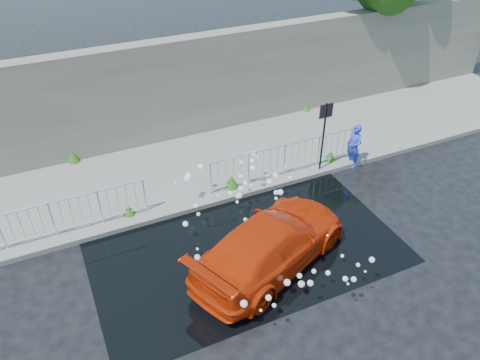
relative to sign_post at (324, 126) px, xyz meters
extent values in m
plane|color=black|center=(-4.20, -3.10, -1.72)|extent=(90.00, 90.00, 0.00)
cube|color=slate|center=(-4.20, 1.90, -1.65)|extent=(30.00, 4.00, 0.15)
cube|color=slate|center=(-4.20, -0.10, -1.64)|extent=(30.00, 0.25, 0.16)
cube|color=#5F5D50|center=(-4.20, 4.10, 0.18)|extent=(30.00, 0.60, 3.50)
cube|color=black|center=(-3.70, -2.10, -1.72)|extent=(8.00, 5.00, 0.01)
cylinder|color=black|center=(0.00, 0.00, -0.47)|extent=(0.06, 0.06, 2.50)
cube|color=black|center=(0.00, 0.00, 0.53)|extent=(0.45, 0.04, 0.45)
cylinder|color=#332114|center=(5.80, 5.10, 0.78)|extent=(0.36, 0.36, 5.00)
cylinder|color=silver|center=(-5.70, 0.25, -1.02)|extent=(0.05, 0.05, 1.10)
cylinder|color=silver|center=(-8.20, 0.25, -0.50)|extent=(5.00, 0.04, 0.04)
cylinder|color=silver|center=(-8.20, 0.25, -1.45)|extent=(5.00, 0.04, 0.04)
cylinder|color=silver|center=(-3.70, 0.25, -1.02)|extent=(0.05, 0.05, 1.10)
cylinder|color=silver|center=(1.30, 0.25, -1.02)|extent=(0.05, 0.05, 1.10)
cylinder|color=silver|center=(-1.20, 0.25, -0.50)|extent=(5.00, 0.04, 0.04)
cylinder|color=silver|center=(-1.20, 0.25, -1.45)|extent=(5.00, 0.04, 0.04)
cone|color=#205416|center=(-6.20, 0.30, -1.43)|extent=(0.36, 0.36, 0.28)
cone|color=#205416|center=(-3.00, 0.30, -1.38)|extent=(0.44, 0.44, 0.39)
cone|color=#205416|center=(0.60, 0.30, -1.40)|extent=(0.38, 0.38, 0.34)
cone|color=#205416|center=(-7.20, 3.80, -1.39)|extent=(0.42, 0.42, 0.36)
cone|color=#205416|center=(1.80, 3.80, -1.44)|extent=(0.34, 0.34, 0.26)
sphere|color=white|center=(-1.81, -1.57, -1.16)|extent=(0.17, 0.17, 0.17)
sphere|color=white|center=(-1.57, -0.47, -0.81)|extent=(0.06, 0.06, 0.06)
sphere|color=white|center=(-2.33, -1.32, -1.12)|extent=(0.10, 0.10, 0.10)
sphere|color=white|center=(-3.26, -0.86, -1.03)|extent=(0.17, 0.17, 0.17)
sphere|color=white|center=(-4.96, -1.96, -1.47)|extent=(0.07, 0.07, 0.07)
sphere|color=white|center=(-2.18, 0.25, -0.68)|extent=(0.07, 0.07, 0.07)
sphere|color=white|center=(-4.86, -0.09, -0.65)|extent=(0.07, 0.07, 0.07)
sphere|color=white|center=(-3.49, -0.73, -0.97)|extent=(0.12, 0.12, 0.12)
sphere|color=white|center=(-4.55, -0.78, -1.04)|extent=(0.13, 0.13, 0.13)
sphere|color=white|center=(-2.24, -1.13, -1.07)|extent=(0.14, 0.14, 0.14)
sphere|color=white|center=(-2.22, 0.36, -0.61)|extent=(0.16, 0.16, 0.16)
sphere|color=white|center=(-3.46, -1.14, -1.01)|extent=(0.09, 0.09, 0.09)
sphere|color=white|center=(-2.43, 0.06, -0.64)|extent=(0.13, 0.13, 0.13)
sphere|color=white|center=(-3.88, -0.79, -0.90)|extent=(0.08, 0.08, 0.08)
sphere|color=white|center=(-4.39, 0.22, -0.71)|extent=(0.17, 0.17, 0.17)
sphere|color=white|center=(-4.46, 0.12, -0.72)|extent=(0.17, 0.17, 0.17)
sphere|color=white|center=(-3.13, -0.64, -0.98)|extent=(0.14, 0.14, 0.14)
sphere|color=white|center=(-2.68, 0.28, -0.76)|extent=(0.14, 0.14, 0.14)
sphere|color=white|center=(-2.85, -0.77, -0.86)|extent=(0.08, 0.08, 0.08)
sphere|color=white|center=(-3.94, 0.41, -0.64)|extent=(0.16, 0.16, 0.16)
sphere|color=white|center=(-3.93, 0.45, -0.65)|extent=(0.10, 0.10, 0.10)
sphere|color=white|center=(-3.49, -1.73, -1.37)|extent=(0.12, 0.12, 0.12)
sphere|color=white|center=(-4.59, -1.09, -1.09)|extent=(0.11, 0.11, 0.11)
sphere|color=white|center=(-2.93, -0.20, -0.89)|extent=(0.12, 0.12, 0.12)
sphere|color=white|center=(-2.97, -0.62, -0.85)|extent=(0.14, 0.14, 0.14)
sphere|color=white|center=(-1.64, -0.88, -0.88)|extent=(0.11, 0.11, 0.11)
sphere|color=white|center=(-3.39, -0.98, -0.97)|extent=(0.09, 0.09, 0.09)
sphere|color=white|center=(-5.07, -2.23, -1.49)|extent=(0.16, 0.16, 0.16)
sphere|color=white|center=(-3.21, -1.80, -1.35)|extent=(0.14, 0.14, 0.14)
sphere|color=white|center=(-2.51, -0.16, -0.74)|extent=(0.16, 0.16, 0.16)
sphere|color=white|center=(-5.02, -1.25, -1.16)|extent=(0.16, 0.16, 0.16)
sphere|color=white|center=(-2.81, -1.87, -1.46)|extent=(0.08, 0.08, 0.08)
sphere|color=white|center=(-2.10, -1.15, -1.09)|extent=(0.17, 0.17, 0.17)
sphere|color=white|center=(-2.03, -0.70, -0.80)|extent=(0.15, 0.15, 0.15)
sphere|color=white|center=(-2.26, -0.62, -0.80)|extent=(0.08, 0.08, 0.08)
sphere|color=white|center=(-3.01, -2.08, -1.57)|extent=(0.10, 0.10, 0.10)
sphere|color=white|center=(-1.83, -2.23, -1.58)|extent=(0.07, 0.07, 0.07)
sphere|color=white|center=(-3.38, -1.50, -1.39)|extent=(0.11, 0.11, 0.11)
sphere|color=white|center=(-2.22, -0.69, -0.98)|extent=(0.15, 0.15, 0.15)
sphere|color=white|center=(-4.29, -4.84, -0.85)|extent=(0.10, 0.10, 0.10)
sphere|color=white|center=(-1.70, -3.72, -1.48)|extent=(0.09, 0.09, 0.09)
sphere|color=white|center=(-2.54, -5.01, -0.84)|extent=(0.06, 0.06, 0.06)
sphere|color=white|center=(-2.51, -4.86, -0.83)|extent=(0.13, 0.13, 0.13)
sphere|color=white|center=(-2.51, -4.25, -1.24)|extent=(0.13, 0.13, 0.13)
sphere|color=white|center=(-1.95, -4.85, -0.86)|extent=(0.06, 0.06, 0.06)
sphere|color=white|center=(-4.32, -4.18, -1.12)|extent=(0.13, 0.13, 0.13)
sphere|color=white|center=(-3.22, -4.23, -1.31)|extent=(0.16, 0.16, 0.16)
sphere|color=white|center=(-4.25, -4.53, -0.96)|extent=(0.14, 0.14, 0.14)
sphere|color=white|center=(-1.92, -4.55, -0.94)|extent=(0.10, 0.10, 0.10)
sphere|color=white|center=(-4.58, -4.81, -0.90)|extent=(0.07, 0.07, 0.07)
sphere|color=white|center=(-4.54, -4.23, -1.12)|extent=(0.08, 0.08, 0.08)
sphere|color=white|center=(-2.97, -4.30, -0.93)|extent=(0.11, 0.11, 0.11)
sphere|color=white|center=(-3.25, -4.60, -0.89)|extent=(0.14, 0.14, 0.14)
sphere|color=white|center=(-3.52, -4.09, -1.26)|extent=(0.16, 0.16, 0.16)
sphere|color=white|center=(-2.34, -4.94, -0.85)|extent=(0.13, 0.13, 0.13)
sphere|color=white|center=(-4.86, -4.57, -0.81)|extent=(0.16, 0.16, 0.16)
sphere|color=white|center=(-3.77, -3.78, -1.56)|extent=(0.17, 0.17, 0.17)
sphere|color=white|center=(-3.29, -4.22, -1.01)|extent=(0.13, 0.13, 0.13)
sphere|color=white|center=(-1.57, -4.60, -0.87)|extent=(0.14, 0.14, 0.14)
imported|color=red|center=(-3.36, -2.96, -1.05)|extent=(5.04, 3.59, 1.36)
imported|color=blue|center=(1.20, -0.10, -0.96)|extent=(0.44, 0.60, 1.52)
camera|label=1|loc=(-7.62, -10.41, 6.96)|focal=35.00mm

